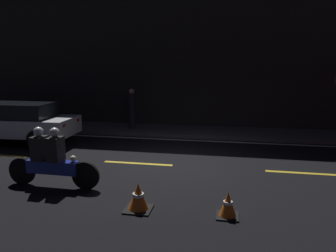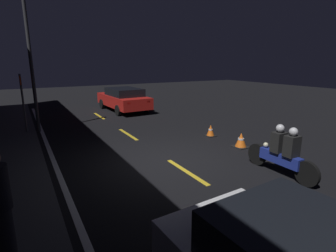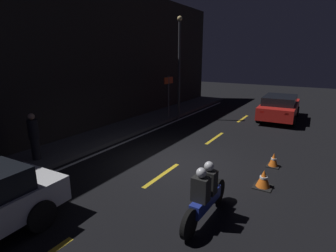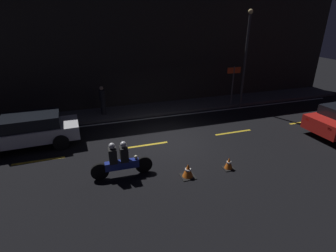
# 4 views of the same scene
# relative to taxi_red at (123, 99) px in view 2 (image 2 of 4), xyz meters

# --- Properties ---
(ground_plane) EXTENTS (56.00, 56.00, 0.00)m
(ground_plane) POSITION_rel_taxi_red_xyz_m (-8.94, 1.84, -0.76)
(ground_plane) COLOR black
(raised_curb) EXTENTS (28.00, 2.09, 0.15)m
(raised_curb) POSITION_rel_taxi_red_xyz_m (-8.94, 6.29, -0.69)
(raised_curb) COLOR #424244
(raised_curb) RESTS_ON ground
(lane_dash_c) EXTENTS (2.00, 0.14, 0.01)m
(lane_dash_c) POSITION_rel_taxi_red_xyz_m (-9.94, 1.84, -0.76)
(lane_dash_c) COLOR gold
(lane_dash_c) RESTS_ON ground
(lane_dash_d) EXTENTS (2.00, 0.14, 0.01)m
(lane_dash_d) POSITION_rel_taxi_red_xyz_m (-5.44, 1.84, -0.76)
(lane_dash_d) COLOR gold
(lane_dash_d) RESTS_ON ground
(lane_dash_e) EXTENTS (2.00, 0.14, 0.01)m
(lane_dash_e) POSITION_rel_taxi_red_xyz_m (-0.94, 1.84, -0.76)
(lane_dash_e) COLOR gold
(lane_dash_e) RESTS_ON ground
(lane_solid_kerb) EXTENTS (25.20, 0.14, 0.01)m
(lane_solid_kerb) POSITION_rel_taxi_red_xyz_m (-8.94, 4.99, -0.76)
(lane_solid_kerb) COLOR silver
(lane_solid_kerb) RESTS_ON ground
(taxi_red) EXTENTS (4.64, 2.15, 1.43)m
(taxi_red) POSITION_rel_taxi_red_xyz_m (0.00, 0.00, 0.00)
(taxi_red) COLOR red
(taxi_red) RESTS_ON ground
(motorcycle) EXTENTS (2.25, 0.37, 1.39)m
(motorcycle) POSITION_rel_taxi_red_xyz_m (-11.41, -0.26, -0.11)
(motorcycle) COLOR black
(motorcycle) RESTS_ON ground
(traffic_cone_near) EXTENTS (0.52, 0.52, 0.53)m
(traffic_cone_near) POSITION_rel_taxi_red_xyz_m (-9.09, -1.08, -0.51)
(traffic_cone_near) COLOR black
(traffic_cone_near) RESTS_ON ground
(traffic_cone_mid) EXTENTS (0.41, 0.41, 0.48)m
(traffic_cone_mid) POSITION_rel_taxi_red_xyz_m (-7.39, -1.05, -0.53)
(traffic_cone_mid) COLOR black
(traffic_cone_mid) RESTS_ON ground
(shop_sign) EXTENTS (0.90, 0.08, 2.40)m
(shop_sign) POSITION_rel_taxi_red_xyz_m (-3.41, 5.58, 1.07)
(shop_sign) COLOR #4C4C51
(shop_sign) RESTS_ON raised_curb
(street_lamp) EXTENTS (0.28, 0.28, 5.76)m
(street_lamp) POSITION_rel_taxi_red_xyz_m (-3.03, 5.09, 2.47)
(street_lamp) COLOR #333338
(street_lamp) RESTS_ON ground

